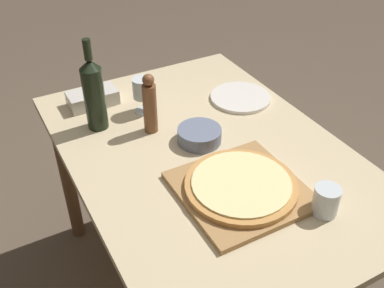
{
  "coord_description": "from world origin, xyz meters",
  "views": [
    {
      "loc": [
        -0.63,
        -1.05,
        1.7
      ],
      "look_at": [
        -0.06,
        -0.01,
        0.82
      ],
      "focal_mm": 42.0,
      "sensor_mm": 36.0,
      "label": 1
    }
  ],
  "objects_px": {
    "pizza": "(241,185)",
    "small_bowl": "(199,135)",
    "wine_bottle": "(94,93)",
    "pepper_mill": "(150,105)",
    "wine_glass": "(143,89)"
  },
  "relations": [
    {
      "from": "pizza",
      "to": "small_bowl",
      "type": "distance_m",
      "value": 0.29
    },
    {
      "from": "wine_bottle",
      "to": "small_bowl",
      "type": "relative_size",
      "value": 2.21
    },
    {
      "from": "wine_bottle",
      "to": "pepper_mill",
      "type": "height_order",
      "value": "wine_bottle"
    },
    {
      "from": "wine_bottle",
      "to": "small_bowl",
      "type": "xyz_separation_m",
      "value": [
        0.28,
        -0.26,
        -0.12
      ]
    },
    {
      "from": "pizza",
      "to": "wine_glass",
      "type": "height_order",
      "value": "wine_glass"
    },
    {
      "from": "small_bowl",
      "to": "wine_bottle",
      "type": "bearing_deg",
      "value": 137.43
    },
    {
      "from": "wine_bottle",
      "to": "wine_glass",
      "type": "distance_m",
      "value": 0.2
    },
    {
      "from": "wine_glass",
      "to": "small_bowl",
      "type": "distance_m",
      "value": 0.3
    },
    {
      "from": "wine_bottle",
      "to": "wine_glass",
      "type": "bearing_deg",
      "value": 4.74
    },
    {
      "from": "pizza",
      "to": "pepper_mill",
      "type": "xyz_separation_m",
      "value": [
        -0.1,
        0.44,
        0.08
      ]
    },
    {
      "from": "wine_glass",
      "to": "small_bowl",
      "type": "xyz_separation_m",
      "value": [
        0.09,
        -0.28,
        -0.07
      ]
    },
    {
      "from": "wine_glass",
      "to": "small_bowl",
      "type": "relative_size",
      "value": 0.91
    },
    {
      "from": "wine_glass",
      "to": "pizza",
      "type": "bearing_deg",
      "value": -82.8
    },
    {
      "from": "pizza",
      "to": "pepper_mill",
      "type": "bearing_deg",
      "value": 103.08
    },
    {
      "from": "pepper_mill",
      "to": "wine_glass",
      "type": "relative_size",
      "value": 1.61
    }
  ]
}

